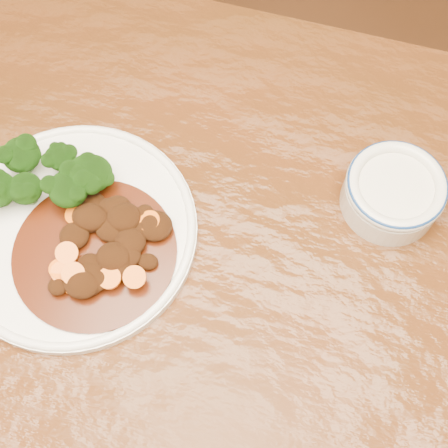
# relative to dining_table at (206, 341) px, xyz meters

# --- Properties ---
(ground) EXTENTS (4.00, 4.00, 0.00)m
(ground) POSITION_rel_dining_table_xyz_m (0.00, 0.00, -0.67)
(ground) COLOR #432510
(ground) RESTS_ON ground
(dining_table) EXTENTS (1.53, 0.95, 0.75)m
(dining_table) POSITION_rel_dining_table_xyz_m (0.00, 0.00, 0.00)
(dining_table) COLOR #4C220D
(dining_table) RESTS_ON ground
(dinner_plate) EXTENTS (0.29, 0.29, 0.02)m
(dinner_plate) POSITION_rel_dining_table_xyz_m (-0.17, 0.07, 0.09)
(dinner_plate) COLOR white
(dinner_plate) RESTS_ON dining_table
(broccoli_florets) EXTENTS (0.14, 0.10, 0.05)m
(broccoli_florets) POSITION_rel_dining_table_xyz_m (-0.21, 0.11, 0.12)
(broccoli_florets) COLOR #60914B
(broccoli_florets) RESTS_ON dinner_plate
(mince_stew) EXTENTS (0.19, 0.19, 0.03)m
(mince_stew) POSITION_rel_dining_table_xyz_m (-0.13, 0.05, 0.10)
(mince_stew) COLOR #3F1006
(mince_stew) RESTS_ON dinner_plate
(dip_bowl) EXTENTS (0.12, 0.12, 0.05)m
(dip_bowl) POSITION_rel_dining_table_xyz_m (0.17, 0.20, 0.11)
(dip_bowl) COLOR beige
(dip_bowl) RESTS_ON dining_table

